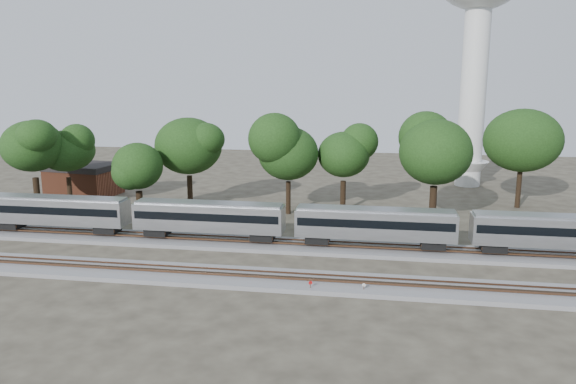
% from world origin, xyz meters
% --- Properties ---
extents(ground, '(160.00, 160.00, 0.00)m').
position_xyz_m(ground, '(0.00, 0.00, 0.00)').
color(ground, '#383328').
rests_on(ground, ground).
extents(track_far, '(160.00, 5.00, 0.73)m').
position_xyz_m(track_far, '(0.00, 6.00, 0.21)').
color(track_far, slate).
rests_on(track_far, ground).
extents(track_near, '(160.00, 5.00, 0.73)m').
position_xyz_m(track_near, '(0.00, -4.00, 0.21)').
color(track_near, slate).
rests_on(track_near, ground).
extents(train, '(118.62, 2.88, 4.25)m').
position_xyz_m(train, '(12.17, 6.00, 3.02)').
color(train, silver).
rests_on(train, ground).
extents(switch_stand_red, '(0.31, 0.13, 0.99)m').
position_xyz_m(switch_stand_red, '(6.96, -5.86, 0.63)').
color(switch_stand_red, '#512D19').
rests_on(switch_stand_red, ground).
extents(switch_stand_white, '(0.29, 0.08, 0.91)m').
position_xyz_m(switch_stand_white, '(11.35, -5.47, 0.58)').
color(switch_stand_white, '#512D19').
rests_on(switch_stand_white, ground).
extents(switch_lever, '(0.54, 0.37, 0.30)m').
position_xyz_m(switch_lever, '(5.58, -5.52, 0.15)').
color(switch_lever, '#512D19').
rests_on(switch_lever, ground).
extents(brick_building, '(10.69, 8.30, 4.68)m').
position_xyz_m(brick_building, '(-31.23, 26.90, 2.36)').
color(brick_building, brown).
rests_on(brick_building, ground).
extents(tree_0, '(8.98, 8.98, 12.66)m').
position_xyz_m(tree_0, '(-31.11, 14.99, 8.82)').
color(tree_0, black).
rests_on(tree_0, ground).
extents(tree_1, '(7.91, 7.91, 11.15)m').
position_xyz_m(tree_1, '(-28.70, 18.66, 7.76)').
color(tree_1, black).
rests_on(tree_1, ground).
extents(tree_2, '(6.91, 6.91, 9.74)m').
position_xyz_m(tree_2, '(-16.73, 14.08, 6.77)').
color(tree_2, black).
rests_on(tree_2, ground).
extents(tree_3, '(8.70, 8.70, 12.27)m').
position_xyz_m(tree_3, '(-12.37, 20.30, 8.54)').
color(tree_3, black).
rests_on(tree_3, ground).
extents(tree_4, '(8.01, 8.01, 11.29)m').
position_xyz_m(tree_4, '(0.86, 20.30, 7.86)').
color(tree_4, black).
rests_on(tree_4, ground).
extents(tree_5, '(7.70, 7.70, 10.85)m').
position_xyz_m(tree_5, '(7.75, 22.61, 7.55)').
color(tree_5, black).
rests_on(tree_5, ground).
extents(tree_6, '(9.00, 9.00, 12.69)m').
position_xyz_m(tree_6, '(18.77, 17.45, 8.84)').
color(tree_6, black).
rests_on(tree_6, ground).
extents(tree_7, '(9.28, 9.28, 13.09)m').
position_xyz_m(tree_7, '(31.01, 28.65, 9.12)').
color(tree_7, black).
rests_on(tree_7, ground).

